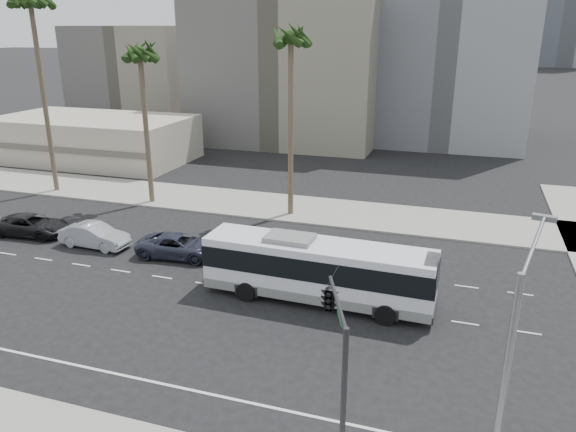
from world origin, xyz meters
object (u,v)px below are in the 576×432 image
at_px(city_bus, 318,269).
at_px(traffic_signal, 331,309).
at_px(car_a, 179,246).
at_px(car_b, 95,236).
at_px(streetlight_corner, 508,373).
at_px(palm_near, 291,41).
at_px(car_c, 32,225).
at_px(palm_mid, 140,57).
at_px(palm_far, 30,4).

height_order(city_bus, traffic_signal, traffic_signal).
bearing_deg(city_bus, car_a, 164.85).
distance_m(car_b, traffic_signal, 24.88).
bearing_deg(streetlight_corner, palm_near, 133.56).
height_order(car_b, palm_near, palm_near).
bearing_deg(car_c, city_bus, -103.56).
distance_m(car_b, car_c, 5.93).
bearing_deg(palm_near, city_bus, -66.40).
bearing_deg(city_bus, palm_mid, 146.37).
distance_m(city_bus, traffic_signal, 11.74).
height_order(car_a, palm_far, palm_far).
bearing_deg(city_bus, car_c, 173.08).
height_order(city_bus, palm_far, palm_far).
bearing_deg(palm_mid, palm_far, 178.14).
height_order(streetlight_corner, palm_near, palm_near).
relative_size(city_bus, car_c, 2.31).
bearing_deg(streetlight_corner, car_b, 163.62).
bearing_deg(streetlight_corner, city_bus, 140.32).
bearing_deg(traffic_signal, streetlight_corner, -33.35).
bearing_deg(car_c, streetlight_corner, -120.73).
bearing_deg(car_c, palm_mid, -28.29).
distance_m(car_a, traffic_signal, 20.11).
height_order(palm_mid, palm_far, palm_far).
height_order(streetlight_corner, palm_mid, palm_mid).
bearing_deg(car_b, streetlight_corner, -117.39).
height_order(car_b, car_c, car_b).
bearing_deg(city_bus, palm_far, 156.70).
xyz_separation_m(traffic_signal, palm_far, (-32.53, 24.23, 11.08)).
bearing_deg(streetlight_corner, car_a, 155.60).
relative_size(car_c, streetlight_corner, 0.63).
height_order(palm_near, palm_mid, palm_near).
distance_m(car_b, palm_mid, 15.63).
xyz_separation_m(car_c, palm_far, (-6.31, 10.13, 15.84)).
bearing_deg(palm_near, streetlight_corner, -59.73).
bearing_deg(palm_near, palm_far, -179.24).
xyz_separation_m(streetlight_corner, traffic_signal, (-5.69, 1.22, 0.53)).
xyz_separation_m(city_bus, traffic_signal, (3.29, -10.68, 3.59)).
xyz_separation_m(city_bus, palm_far, (-29.23, 13.55, 14.68)).
xyz_separation_m(city_bus, car_c, (-22.92, 3.42, -1.17)).
xyz_separation_m(car_a, streetlight_corner, (19.49, -15.06, 4.23)).
relative_size(car_a, traffic_signal, 0.85).
bearing_deg(car_a, palm_far, 55.56).
height_order(car_b, palm_mid, palm_mid).
bearing_deg(palm_far, palm_near, 0.76).
bearing_deg(palm_near, car_c, -148.27).
relative_size(palm_mid, palm_far, 0.76).
height_order(traffic_signal, palm_near, palm_near).
relative_size(car_a, palm_mid, 0.41).
relative_size(car_a, palm_far, 0.31).
bearing_deg(city_bus, car_b, 171.87).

